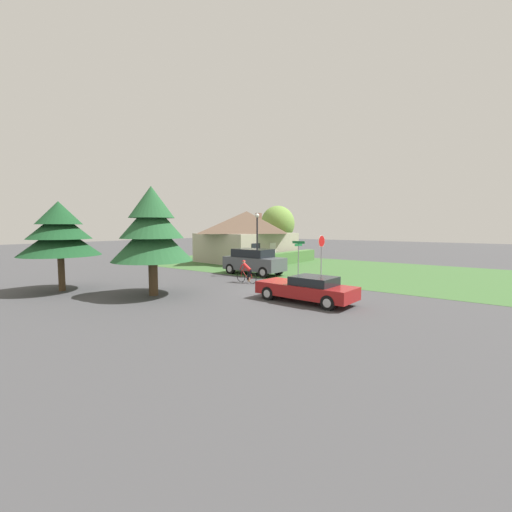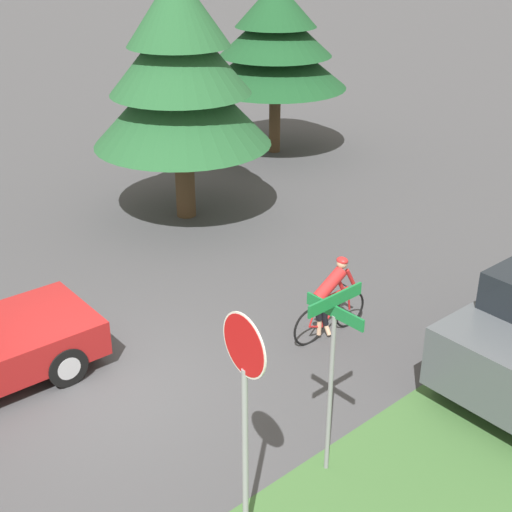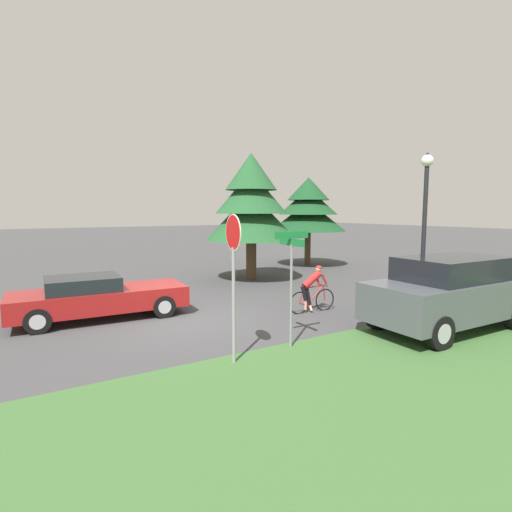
% 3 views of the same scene
% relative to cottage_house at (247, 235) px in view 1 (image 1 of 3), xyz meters
% --- Properties ---
extents(ground_plane, '(140.00, 140.00, 0.00)m').
position_rel_cottage_house_xyz_m(ground_plane, '(-12.00, -12.39, -2.68)').
color(ground_plane, '#424244').
extents(grass_verge_right, '(16.00, 36.00, 0.01)m').
position_rel_cottage_house_xyz_m(grass_verge_right, '(-0.77, -8.39, -2.67)').
color(grass_verge_right, '#3D6633').
rests_on(grass_verge_right, ground).
extents(cottage_house, '(10.01, 8.37, 5.15)m').
position_rel_cottage_house_xyz_m(cottage_house, '(0.00, 0.00, 0.00)').
color(cottage_house, '#B2A893').
rests_on(cottage_house, ground).
extents(hedge_row, '(11.58, 0.90, 1.13)m').
position_rel_cottage_house_xyz_m(hedge_row, '(-0.97, -4.86, -2.11)').
color(hedge_row, '#4C7A3D').
rests_on(hedge_row, ground).
extents(sedan_left_lane, '(2.01, 4.85, 1.26)m').
position_rel_cottage_house_xyz_m(sedan_left_lane, '(-13.41, -14.42, -2.04)').
color(sedan_left_lane, maroon).
rests_on(sedan_left_lane, ground).
extents(cyclist, '(0.44, 1.66, 1.46)m').
position_rel_cottage_house_xyz_m(cyclist, '(-10.78, -8.62, -1.98)').
color(cyclist, black).
rests_on(cyclist, ground).
extents(parked_suv_right, '(2.16, 4.67, 1.92)m').
position_rel_cottage_house_xyz_m(parked_suv_right, '(-7.52, -6.70, -1.69)').
color(parked_suv_right, '#4C5156').
rests_on(parked_suv_right, ground).
extents(stop_sign, '(0.74, 0.08, 3.05)m').
position_rel_cottage_house_xyz_m(stop_sign, '(-8.37, -12.65, -0.51)').
color(stop_sign, gray).
rests_on(stop_sign, ground).
extents(street_lamp, '(0.30, 0.30, 4.59)m').
position_rel_cottage_house_xyz_m(street_lamp, '(-7.92, -7.31, 0.30)').
color(street_lamp, black).
rests_on(street_lamp, ground).
extents(street_name_sign, '(0.90, 0.90, 2.66)m').
position_rel_cottage_house_xyz_m(street_name_sign, '(-8.52, -11.10, -0.83)').
color(street_name_sign, gray).
rests_on(street_name_sign, ground).
extents(conifer_tall_near, '(4.12, 4.12, 5.67)m').
position_rel_cottage_house_xyz_m(conifer_tall_near, '(-16.83, -7.23, 0.78)').
color(conifer_tall_near, '#4C3823').
rests_on(conifer_tall_near, ground).
extents(conifer_tall_far, '(4.23, 4.23, 4.98)m').
position_rel_cottage_house_xyz_m(conifer_tall_far, '(-19.17, -2.11, 0.59)').
color(conifer_tall_far, '#4C3823').
rests_on(conifer_tall_far, ground).
extents(deciduous_tree_right, '(4.11, 4.11, 6.09)m').
position_rel_cottage_house_xyz_m(deciduous_tree_right, '(7.28, 1.00, 1.25)').
color(deciduous_tree_right, '#4C3823').
rests_on(deciduous_tree_right, ground).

